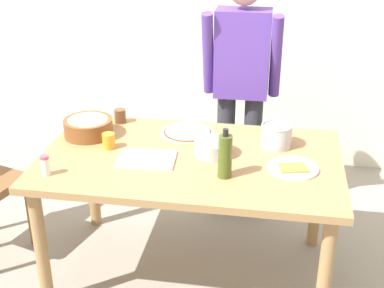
{
  "coord_description": "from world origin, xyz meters",
  "views": [
    {
      "loc": [
        0.43,
        -2.52,
        2.03
      ],
      "look_at": [
        0.0,
        0.05,
        0.81
      ],
      "focal_mm": 49.94,
      "sensor_mm": 36.0,
      "label": 1
    }
  ],
  "objects_px": {
    "person_cook": "(241,82)",
    "steel_pot": "(276,135)",
    "dining_table": "(190,171)",
    "cutting_board_white": "(147,159)",
    "plate_with_slice": "(293,168)",
    "popcorn_bowl": "(88,126)",
    "salt_shaker": "(45,165)",
    "pizza_raw_on_board": "(188,133)",
    "cup_orange": "(109,141)",
    "olive_oil_bottle": "(225,156)",
    "cup_small_brown": "(120,116)",
    "mixing_bowl_steel": "(213,148)"
  },
  "relations": [
    {
      "from": "dining_table",
      "to": "pizza_raw_on_board",
      "type": "xyz_separation_m",
      "value": [
        -0.07,
        0.29,
        0.1
      ]
    },
    {
      "from": "dining_table",
      "to": "cup_orange",
      "type": "bearing_deg",
      "value": 176.19
    },
    {
      "from": "salt_shaker",
      "to": "dining_table",
      "type": "bearing_deg",
      "value": 25.46
    },
    {
      "from": "steel_pot",
      "to": "salt_shaker",
      "type": "height_order",
      "value": "steel_pot"
    },
    {
      "from": "person_cook",
      "to": "olive_oil_bottle",
      "type": "bearing_deg",
      "value": -89.87
    },
    {
      "from": "pizza_raw_on_board",
      "to": "salt_shaker",
      "type": "distance_m",
      "value": 0.86
    },
    {
      "from": "popcorn_bowl",
      "to": "salt_shaker",
      "type": "relative_size",
      "value": 2.64
    },
    {
      "from": "cup_orange",
      "to": "cup_small_brown",
      "type": "relative_size",
      "value": 1.0
    },
    {
      "from": "person_cook",
      "to": "cup_orange",
      "type": "bearing_deg",
      "value": -132.39
    },
    {
      "from": "plate_with_slice",
      "to": "popcorn_bowl",
      "type": "bearing_deg",
      "value": 168.67
    },
    {
      "from": "pizza_raw_on_board",
      "to": "salt_shaker",
      "type": "bearing_deg",
      "value": -135.06
    },
    {
      "from": "plate_with_slice",
      "to": "steel_pot",
      "type": "bearing_deg",
      "value": 109.39
    },
    {
      "from": "olive_oil_bottle",
      "to": "cup_small_brown",
      "type": "bearing_deg",
      "value": 140.44
    },
    {
      "from": "plate_with_slice",
      "to": "cutting_board_white",
      "type": "distance_m",
      "value": 0.76
    },
    {
      "from": "pizza_raw_on_board",
      "to": "mixing_bowl_steel",
      "type": "bearing_deg",
      "value": -53.21
    },
    {
      "from": "pizza_raw_on_board",
      "to": "popcorn_bowl",
      "type": "height_order",
      "value": "popcorn_bowl"
    },
    {
      "from": "steel_pot",
      "to": "cup_orange",
      "type": "height_order",
      "value": "steel_pot"
    },
    {
      "from": "olive_oil_bottle",
      "to": "person_cook",
      "type": "bearing_deg",
      "value": 90.13
    },
    {
      "from": "person_cook",
      "to": "pizza_raw_on_board",
      "type": "xyz_separation_m",
      "value": [
        -0.27,
        -0.47,
        -0.17
      ]
    },
    {
      "from": "pizza_raw_on_board",
      "to": "mixing_bowl_steel",
      "type": "distance_m",
      "value": 0.3
    },
    {
      "from": "popcorn_bowl",
      "to": "olive_oil_bottle",
      "type": "distance_m",
      "value": 0.91
    },
    {
      "from": "plate_with_slice",
      "to": "mixing_bowl_steel",
      "type": "relative_size",
      "value": 1.3
    },
    {
      "from": "cup_orange",
      "to": "cutting_board_white",
      "type": "xyz_separation_m",
      "value": [
        0.24,
        -0.11,
        -0.04
      ]
    },
    {
      "from": "steel_pot",
      "to": "salt_shaker",
      "type": "bearing_deg",
      "value": -154.81
    },
    {
      "from": "cutting_board_white",
      "to": "person_cook",
      "type": "bearing_deg",
      "value": 63.24
    },
    {
      "from": "popcorn_bowl",
      "to": "cutting_board_white",
      "type": "xyz_separation_m",
      "value": [
        0.41,
        -0.25,
        -0.06
      ]
    },
    {
      "from": "popcorn_bowl",
      "to": "cutting_board_white",
      "type": "height_order",
      "value": "popcorn_bowl"
    },
    {
      "from": "olive_oil_bottle",
      "to": "cutting_board_white",
      "type": "height_order",
      "value": "olive_oil_bottle"
    },
    {
      "from": "pizza_raw_on_board",
      "to": "plate_with_slice",
      "type": "bearing_deg",
      "value": -29.8
    },
    {
      "from": "person_cook",
      "to": "popcorn_bowl",
      "type": "height_order",
      "value": "person_cook"
    },
    {
      "from": "plate_with_slice",
      "to": "cutting_board_white",
      "type": "bearing_deg",
      "value": -178.47
    },
    {
      "from": "dining_table",
      "to": "salt_shaker",
      "type": "distance_m",
      "value": 0.76
    },
    {
      "from": "mixing_bowl_steel",
      "to": "salt_shaker",
      "type": "xyz_separation_m",
      "value": [
        -0.79,
        -0.37,
        0.01
      ]
    },
    {
      "from": "pizza_raw_on_board",
      "to": "popcorn_bowl",
      "type": "distance_m",
      "value": 0.58
    },
    {
      "from": "person_cook",
      "to": "salt_shaker",
      "type": "height_order",
      "value": "person_cook"
    },
    {
      "from": "cup_small_brown",
      "to": "cup_orange",
      "type": "bearing_deg",
      "value": -83.38
    },
    {
      "from": "steel_pot",
      "to": "cutting_board_white",
      "type": "height_order",
      "value": "steel_pot"
    },
    {
      "from": "dining_table",
      "to": "plate_with_slice",
      "type": "distance_m",
      "value": 0.55
    },
    {
      "from": "dining_table",
      "to": "steel_pot",
      "type": "xyz_separation_m",
      "value": [
        0.45,
        0.21,
        0.16
      ]
    },
    {
      "from": "steel_pot",
      "to": "cutting_board_white",
      "type": "bearing_deg",
      "value": -156.75
    },
    {
      "from": "cup_orange",
      "to": "olive_oil_bottle",
      "type": "bearing_deg",
      "value": -18.51
    },
    {
      "from": "steel_pot",
      "to": "salt_shaker",
      "type": "relative_size",
      "value": 1.64
    },
    {
      "from": "steel_pot",
      "to": "salt_shaker",
      "type": "xyz_separation_m",
      "value": [
        -1.12,
        -0.53,
        -0.01
      ]
    },
    {
      "from": "person_cook",
      "to": "steel_pot",
      "type": "distance_m",
      "value": 0.61
    },
    {
      "from": "person_cook",
      "to": "mixing_bowl_steel",
      "type": "bearing_deg",
      "value": -96.91
    },
    {
      "from": "popcorn_bowl",
      "to": "mixing_bowl_steel",
      "type": "distance_m",
      "value": 0.75
    },
    {
      "from": "person_cook",
      "to": "cup_orange",
      "type": "height_order",
      "value": "person_cook"
    },
    {
      "from": "pizza_raw_on_board",
      "to": "plate_with_slice",
      "type": "relative_size",
      "value": 1.22
    },
    {
      "from": "dining_table",
      "to": "cutting_board_white",
      "type": "relative_size",
      "value": 5.33
    },
    {
      "from": "salt_shaker",
      "to": "cutting_board_white",
      "type": "height_order",
      "value": "salt_shaker"
    }
  ]
}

